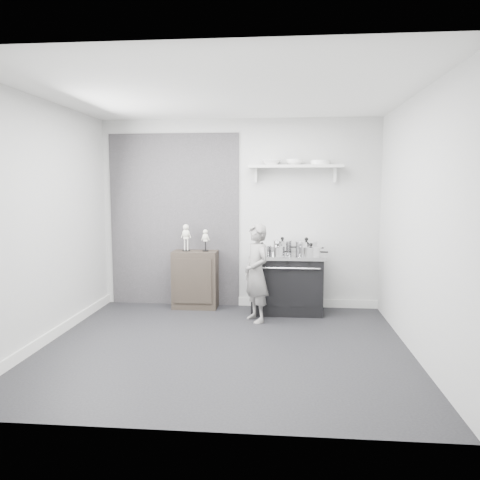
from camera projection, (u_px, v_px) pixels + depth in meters
name	position (u px, v px, depth m)	size (l,w,h in m)	color
ground	(224.00, 346.00, 5.13)	(4.00, 4.00, 0.00)	black
room_shell	(217.00, 196.00, 5.10)	(4.02, 3.62, 2.71)	#AEAEAB
wall_shelf	(295.00, 167.00, 6.49)	(1.30, 0.26, 0.24)	silver
stove	(287.00, 283.00, 6.48)	(1.02, 0.64, 0.82)	black
side_cabinet	(195.00, 279.00, 6.73)	(0.63, 0.37, 0.82)	black
child	(256.00, 273.00, 6.01)	(0.46, 0.30, 1.27)	slate
pot_front_left	(262.00, 250.00, 6.35)	(0.33, 0.24, 0.17)	silver
pot_back_left	(282.00, 246.00, 6.56)	(0.36, 0.27, 0.22)	silver
pot_back_right	(306.00, 247.00, 6.51)	(0.39, 0.31, 0.22)	silver
pot_front_right	(311.00, 251.00, 6.23)	(0.37, 0.28, 0.18)	silver
pot_front_center	(278.00, 251.00, 6.28)	(0.28, 0.20, 0.16)	silver
skeleton_full	(186.00, 236.00, 6.67)	(0.12, 0.08, 0.44)	silver
skeleton_torso	(205.00, 239.00, 6.65)	(0.10, 0.06, 0.36)	silver
bowl_large	(271.00, 163.00, 6.50)	(0.27, 0.27, 0.07)	white
bowl_small	(295.00, 162.00, 6.47)	(0.24, 0.24, 0.08)	white
plate_stack	(320.00, 163.00, 6.44)	(0.27, 0.27, 0.06)	white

